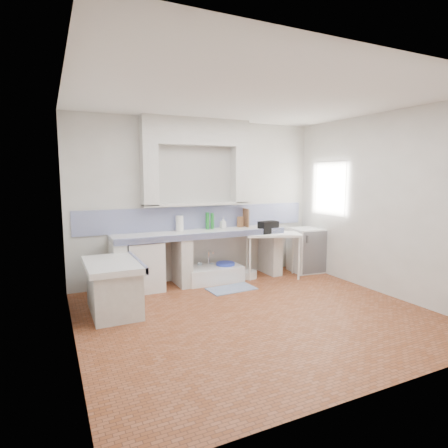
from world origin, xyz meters
name	(u,v)px	position (x,y,z in m)	size (l,w,h in m)	color
floor	(256,314)	(0.00, 0.00, 0.00)	(4.50, 4.50, 0.00)	brown
ceiling	(259,98)	(0.00, 0.00, 2.80)	(4.50, 4.50, 0.00)	silver
wall_back	(200,201)	(0.00, 2.00, 1.40)	(4.50, 4.50, 0.00)	silver
wall_front	(384,231)	(0.00, -2.00, 1.40)	(4.50, 4.50, 0.00)	silver
wall_left	(69,219)	(-2.25, 0.00, 1.40)	(4.50, 4.50, 0.00)	silver
wall_right	(383,204)	(2.25, 0.00, 1.40)	(4.50, 4.50, 0.00)	silver
alcove_mass	(196,132)	(-0.10, 1.88, 2.58)	(1.90, 0.25, 0.45)	silver
window_frame	(337,189)	(2.42, 1.20, 1.60)	(0.35, 0.86, 1.06)	#331B10
lace_valance	(332,168)	(2.28, 1.20, 1.98)	(0.01, 0.84, 0.24)	white
counter_slab	(201,233)	(-0.10, 1.70, 0.86)	(3.00, 0.60, 0.08)	white
counter_lip	(207,236)	(-0.10, 1.42, 0.86)	(3.00, 0.04, 0.10)	navy
counter_pier_left	(118,268)	(-1.50, 1.70, 0.41)	(0.20, 0.55, 0.82)	silver
counter_pier_mid	(182,261)	(-0.45, 1.70, 0.41)	(0.20, 0.55, 0.82)	silver
counter_pier_right	(270,252)	(1.30, 1.70, 0.41)	(0.20, 0.55, 0.82)	silver
peninsula_top	(113,265)	(-1.70, 0.90, 0.66)	(0.70, 1.10, 0.08)	white
peninsula_base	(114,290)	(-1.70, 0.90, 0.31)	(0.60, 1.00, 0.62)	silver
peninsula_lip	(137,262)	(-1.37, 0.90, 0.66)	(0.04, 1.10, 0.10)	navy
backsplash	(200,217)	(0.00, 1.99, 1.10)	(4.27, 0.03, 0.40)	navy
stove	(144,266)	(-1.09, 1.70, 0.40)	(0.56, 0.54, 0.80)	white
sink	(213,275)	(0.10, 1.67, 0.12)	(0.99, 0.54, 0.24)	white
side_table	(272,255)	(1.20, 1.47, 0.40)	(0.97, 0.54, 0.04)	white
fridge	(306,250)	(2.00, 1.53, 0.42)	(0.54, 0.54, 0.84)	white
bucket_red	(199,276)	(-0.17, 1.66, 0.13)	(0.27, 0.27, 0.25)	#AB3408
bucket_orange	(222,274)	(0.24, 1.59, 0.13)	(0.28, 0.28, 0.26)	#D96D03
bucket_blue	(225,271)	(0.34, 1.66, 0.16)	(0.33, 0.33, 0.31)	blue
basin_white	(248,274)	(0.77, 1.60, 0.06)	(0.32, 0.32, 0.13)	white
water_bottle_a	(200,271)	(-0.07, 1.85, 0.16)	(0.08, 0.08, 0.31)	silver
water_bottle_b	(212,271)	(0.16, 1.85, 0.14)	(0.07, 0.07, 0.28)	silver
black_bag	(268,227)	(1.12, 1.50, 0.92)	(0.35, 0.20, 0.22)	black
green_bottle_a	(207,221)	(0.08, 1.85, 1.05)	(0.07, 0.07, 0.30)	#1D7B2A
green_bottle_b	(212,221)	(0.18, 1.85, 1.04)	(0.06, 0.06, 0.28)	#1D7B2A
knife_block	(240,222)	(0.74, 1.85, 1.00)	(0.10, 0.08, 0.19)	#955F3B
cutting_board	(246,218)	(0.85, 1.85, 1.07)	(0.02, 0.25, 0.34)	#955F3B
paper_towel	(180,224)	(-0.43, 1.85, 1.03)	(0.13, 0.13, 0.26)	white
soap_bottle	(223,223)	(0.38, 1.84, 1.00)	(0.09, 0.09, 0.19)	white
rug	(231,289)	(0.19, 1.13, 0.01)	(0.77, 0.44, 0.01)	#3B5A94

